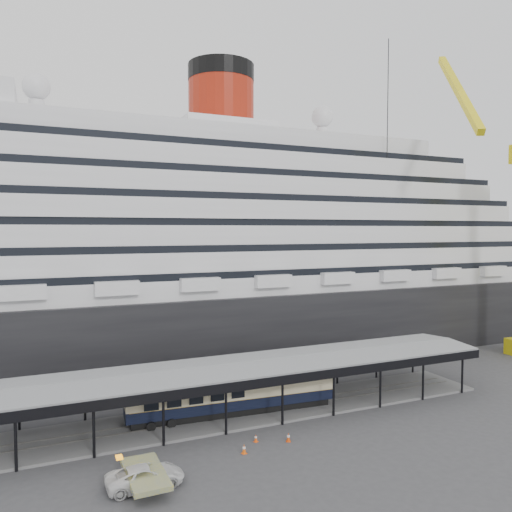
{
  "coord_description": "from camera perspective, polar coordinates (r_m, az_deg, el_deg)",
  "views": [
    {
      "loc": [
        -18.44,
        -41.11,
        18.72
      ],
      "look_at": [
        3.24,
        8.0,
        15.91
      ],
      "focal_mm": 35.0,
      "sensor_mm": 36.0,
      "label": 1
    }
  ],
  "objects": [
    {
      "name": "traffic_cone_right",
      "position": [
        47.01,
        3.72,
        -19.96
      ],
      "size": [
        0.53,
        0.53,
        0.79
      ],
      "rotation": [
        0.0,
        0.0,
        -0.39
      ],
      "color": "#D4420B",
      "rests_on": "ground"
    },
    {
      "name": "cruise_ship",
      "position": [
        75.41,
        -9.64,
        2.67
      ],
      "size": [
        130.0,
        30.0,
        43.9
      ],
      "color": "black",
      "rests_on": "ground"
    },
    {
      "name": "traffic_cone_left",
      "position": [
        46.87,
        -0.02,
        -20.09
      ],
      "size": [
        0.47,
        0.47,
        0.69
      ],
      "rotation": [
        0.0,
        0.0,
        0.42
      ],
      "color": "#EF4E0D",
      "rests_on": "ground"
    },
    {
      "name": "platform_canopy",
      "position": [
        52.29,
        -1.99,
        -15.24
      ],
      "size": [
        56.0,
        9.18,
        5.3
      ],
      "color": "slate",
      "rests_on": "ground"
    },
    {
      "name": "ground",
      "position": [
        48.79,
        0.33,
        -19.57
      ],
      "size": [
        200.0,
        200.0,
        0.0
      ],
      "primitive_type": "plane",
      "color": "#39393B",
      "rests_on": "ground"
    },
    {
      "name": "port_truck",
      "position": [
        40.49,
        -12.54,
        -23.37
      ],
      "size": [
        5.68,
        2.67,
        1.57
      ],
      "primitive_type": "imported",
      "rotation": [
        0.0,
        0.0,
        1.58
      ],
      "color": "silver",
      "rests_on": "ground"
    },
    {
      "name": "pullman_carriage",
      "position": [
        52.01,
        -2.65,
        -15.12
      ],
      "size": [
        21.42,
        4.15,
        20.9
      ],
      "rotation": [
        0.0,
        0.0,
        -0.07
      ],
      "color": "black",
      "rests_on": "ground"
    },
    {
      "name": "traffic_cone_mid",
      "position": [
        44.75,
        -1.37,
        -21.17
      ],
      "size": [
        0.49,
        0.49,
        0.81
      ],
      "rotation": [
        0.0,
        0.0,
        0.22
      ],
      "color": "#F55B0D",
      "rests_on": "ground"
    }
  ]
}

